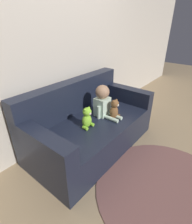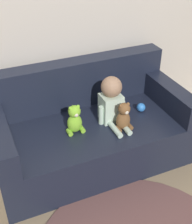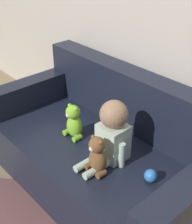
# 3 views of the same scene
# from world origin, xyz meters

# --- Properties ---
(ground_plane) EXTENTS (12.00, 12.00, 0.00)m
(ground_plane) POSITION_xyz_m (0.00, 0.00, 0.00)
(ground_plane) COLOR #9E8460
(wall_back) EXTENTS (8.00, 0.05, 2.60)m
(wall_back) POSITION_xyz_m (0.00, 0.53, 1.30)
(wall_back) COLOR beige
(wall_back) RESTS_ON ground_plane
(couch) EXTENTS (1.70, 0.88, 0.85)m
(couch) POSITION_xyz_m (0.00, 0.06, 0.30)
(couch) COLOR black
(couch) RESTS_ON ground_plane
(person_baby) EXTENTS (0.25, 0.37, 0.42)m
(person_baby) POSITION_xyz_m (0.18, -0.03, 0.61)
(person_baby) COLOR silver
(person_baby) RESTS_ON couch
(teddy_bear_brown) EXTENTS (0.15, 0.12, 0.26)m
(teddy_bear_brown) POSITION_xyz_m (0.22, -0.19, 0.53)
(teddy_bear_brown) COLOR brown
(teddy_bear_brown) RESTS_ON couch
(plush_toy_side) EXTENTS (0.15, 0.12, 0.26)m
(plush_toy_side) POSITION_xyz_m (-0.17, -0.06, 0.53)
(plush_toy_side) COLOR #8CD133
(plush_toy_side) RESTS_ON couch
(toy_ball) EXTENTS (0.08, 0.08, 0.08)m
(toy_ball) POSITION_xyz_m (0.50, -0.01, 0.45)
(toy_ball) COLOR #337FDB
(toy_ball) RESTS_ON couch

